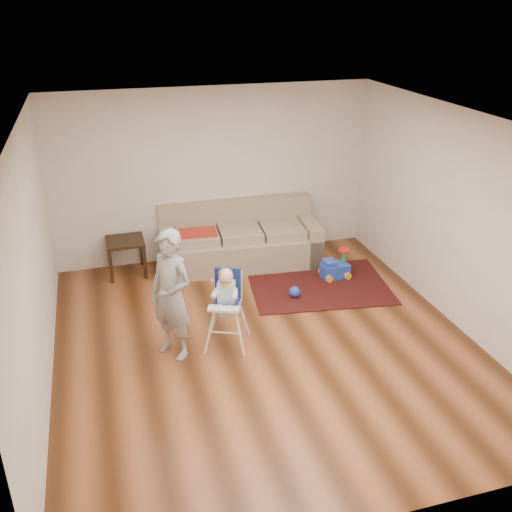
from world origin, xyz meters
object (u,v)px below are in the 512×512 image
object	(u,v)px
ride_on_toy	(335,264)
adult	(171,295)
sofa	(240,236)
high_chair	(227,309)
toy_ball	(295,292)
side_table	(127,257)

from	to	relation	value
ride_on_toy	adult	world-z (taller)	adult
sofa	adult	distance (m)	2.63
sofa	ride_on_toy	size ratio (longest dim) A/B	5.76
high_chair	adult	size ratio (longest dim) A/B	0.65
sofa	toy_ball	xyz separation A→B (m)	(0.45, -1.32, -0.38)
sofa	ride_on_toy	world-z (taller)	sofa
adult	sofa	bearing A→B (deg)	109.04
sofa	adult	xyz separation A→B (m)	(-1.38, -2.22, 0.31)
sofa	side_table	xyz separation A→B (m)	(-1.74, 0.13, -0.20)
ride_on_toy	high_chair	bearing A→B (deg)	-149.10
sofa	high_chair	distance (m)	2.31
toy_ball	side_table	bearing A→B (deg)	146.60
sofa	toy_ball	size ratio (longest dim) A/B	16.14
high_chair	adult	bearing A→B (deg)	-155.63
sofa	ride_on_toy	xyz separation A→B (m)	(1.25, -0.90, -0.24)
toy_ball	ride_on_toy	bearing A→B (deg)	28.30
toy_ball	adult	size ratio (longest dim) A/B	0.10
side_table	adult	size ratio (longest dim) A/B	0.35
side_table	adult	world-z (taller)	adult
ride_on_toy	toy_ball	distance (m)	0.91
side_table	toy_ball	xyz separation A→B (m)	(2.20, -1.45, -0.18)
high_chair	adult	distance (m)	0.71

